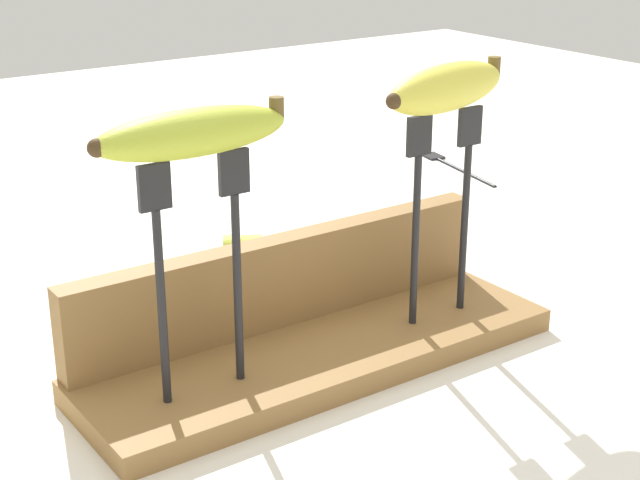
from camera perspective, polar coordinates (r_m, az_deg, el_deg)
name	(u,v)px	position (r m, az deg, el deg)	size (l,w,h in m)	color
ground_plane	(320,364)	(0.90, 0.00, -7.30)	(3.00, 3.00, 0.00)	white
wooden_board	(320,354)	(0.89, 0.00, -6.68)	(0.45, 0.14, 0.02)	olive
board_backstop	(284,279)	(0.91, -2.11, -2.32)	(0.44, 0.03, 0.08)	olive
fork_stand_left	(199,256)	(0.77, -7.14, -0.95)	(0.09, 0.01, 0.20)	black
fork_stand_right	(442,198)	(0.90, 7.17, 2.48)	(0.09, 0.01, 0.20)	black
banana_raised_left	(193,133)	(0.74, -7.48, 6.27)	(0.16, 0.04, 0.04)	#B2C138
banana_raised_right	(447,87)	(0.88, 7.47, 8.88)	(0.16, 0.07, 0.04)	#DBD147
fork_fallen_near	(450,163)	(1.52, 7.65, 4.48)	(0.05, 0.19, 0.01)	black
banana_chunk_near	(244,253)	(1.10, -4.48, -0.77)	(0.06, 0.06, 0.04)	#B2C138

